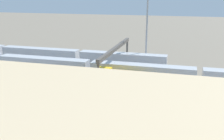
% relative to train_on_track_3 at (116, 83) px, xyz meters
% --- Properties ---
extents(ground_plane, '(400.00, 400.00, 0.00)m').
position_rel_train_on_track_3_xyz_m(ground_plane, '(2.19, -5.00, -2.16)').
color(ground_plane, '#756B5B').
extents(track_bed_0, '(140.00, 2.80, 0.12)m').
position_rel_train_on_track_3_xyz_m(track_bed_0, '(2.19, -15.00, -2.10)').
color(track_bed_0, '#3D3833').
rests_on(track_bed_0, ground_plane).
extents(track_bed_1, '(140.00, 2.80, 0.12)m').
position_rel_train_on_track_3_xyz_m(track_bed_1, '(2.19, -10.00, -2.10)').
color(track_bed_1, '#3D3833').
rests_on(track_bed_1, ground_plane).
extents(track_bed_2, '(140.00, 2.80, 0.12)m').
position_rel_train_on_track_3_xyz_m(track_bed_2, '(2.19, -5.00, -2.10)').
color(track_bed_2, '#3D3833').
rests_on(track_bed_2, ground_plane).
extents(track_bed_3, '(140.00, 2.80, 0.12)m').
position_rel_train_on_track_3_xyz_m(track_bed_3, '(2.19, 0.00, -2.10)').
color(track_bed_3, '#4C443D').
rests_on(track_bed_3, ground_plane).
extents(track_bed_4, '(140.00, 2.80, 0.12)m').
position_rel_train_on_track_3_xyz_m(track_bed_4, '(2.19, 5.00, -2.10)').
color(track_bed_4, '#4C443D').
rests_on(track_bed_4, ground_plane).
extents(train_on_track_3, '(10.00, 3.00, 5.00)m').
position_rel_train_on_track_3_xyz_m(train_on_track_3, '(0.00, 0.00, 0.00)').
color(train_on_track_3, gold).
rests_on(train_on_track_3, ground_plane).
extents(train_on_track_2, '(95.60, 3.06, 5.00)m').
position_rel_train_on_track_3_xyz_m(train_on_track_2, '(7.61, -5.00, 0.46)').
color(train_on_track_2, '#B7BABF').
rests_on(train_on_track_2, ground_plane).
extents(train_on_track_0, '(71.40, 3.00, 5.00)m').
position_rel_train_on_track_3_xyz_m(train_on_track_0, '(26.45, -15.00, 0.46)').
color(train_on_track_0, '#B7BABF').
rests_on(train_on_track_0, ground_plane).
extents(train_on_track_4, '(119.80, 3.00, 5.00)m').
position_rel_train_on_track_3_xyz_m(train_on_track_4, '(0.75, 5.00, 0.46)').
color(train_on_track_4, '#B7BABF').
rests_on(train_on_track_4, ground_plane).
extents(signal_gantry, '(0.70, 25.00, 8.80)m').
position_rel_train_on_track_3_xyz_m(signal_gantry, '(1.48, -5.00, 5.26)').
color(signal_gantry, '#4C4742').
rests_on(signal_gantry, ground_plane).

